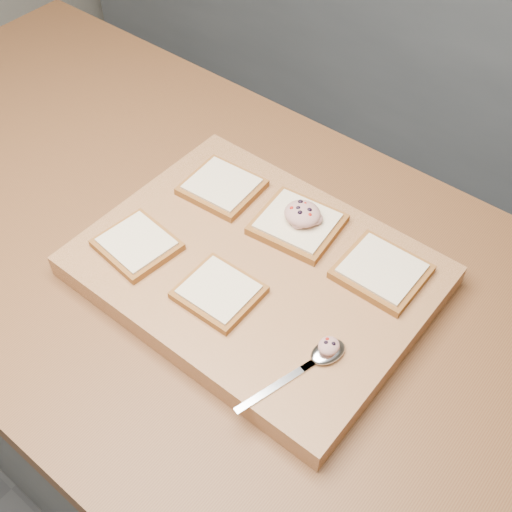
{
  "coord_description": "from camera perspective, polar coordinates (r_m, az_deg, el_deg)",
  "views": [
    {
      "loc": [
        0.36,
        -0.49,
        1.69
      ],
      "look_at": [
        -0.04,
        0.01,
        0.96
      ],
      "focal_mm": 45.0,
      "sensor_mm": 36.0,
      "label": 1
    }
  ],
  "objects": [
    {
      "name": "bread_far_left",
      "position": [
        1.09,
        -3.04,
        6.17
      ],
      "size": [
        0.13,
        0.12,
        0.02
      ],
      "color": "brown",
      "rests_on": "cutting_board"
    },
    {
      "name": "spoon",
      "position": [
        0.88,
        5.75,
        -8.89
      ],
      "size": [
        0.07,
        0.18,
        0.01
      ],
      "color": "silver",
      "rests_on": "cutting_board"
    },
    {
      "name": "bread_near_center",
      "position": [
        0.94,
        -3.31,
        -3.2
      ],
      "size": [
        0.11,
        0.1,
        0.02
      ],
      "color": "brown",
      "rests_on": "cutting_board"
    },
    {
      "name": "ground",
      "position": [
        1.79,
        0.92,
        -21.39
      ],
      "size": [
        4.0,
        4.0,
        0.0
      ],
      "primitive_type": "plane",
      "color": "#515459",
      "rests_on": "ground"
    },
    {
      "name": "tuna_salad_dollop",
      "position": [
        1.01,
        4.15,
        3.8
      ],
      "size": [
        0.06,
        0.06,
        0.03
      ],
      "color": "tan",
      "rests_on": "bread_far_center"
    },
    {
      "name": "bread_near_left",
      "position": [
        1.01,
        -10.53,
        1.02
      ],
      "size": [
        0.12,
        0.11,
        0.02
      ],
      "color": "brown",
      "rests_on": "cutting_board"
    },
    {
      "name": "spoon_salad",
      "position": [
        0.87,
        6.49,
        -7.93
      ],
      "size": [
        0.03,
        0.03,
        0.02
      ],
      "color": "tan",
      "rests_on": "spoon"
    },
    {
      "name": "cutting_board",
      "position": [
        1.0,
        0.0,
        -1.36
      ],
      "size": [
        0.51,
        0.39,
        0.04
      ],
      "primitive_type": "cube",
      "color": "#AF764B",
      "rests_on": "island_counter"
    },
    {
      "name": "bread_far_right",
      "position": [
        0.98,
        11.1,
        -1.33
      ],
      "size": [
        0.12,
        0.11,
        0.02
      ],
      "color": "brown",
      "rests_on": "cutting_board"
    },
    {
      "name": "bread_far_center",
      "position": [
        1.03,
        3.71,
        2.87
      ],
      "size": [
        0.14,
        0.13,
        0.02
      ],
      "color": "brown",
      "rests_on": "cutting_board"
    },
    {
      "name": "island_counter",
      "position": [
        1.37,
        1.16,
        -15.03
      ],
      "size": [
        2.0,
        0.8,
        0.9
      ],
      "color": "slate",
      "rests_on": "ground"
    }
  ]
}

